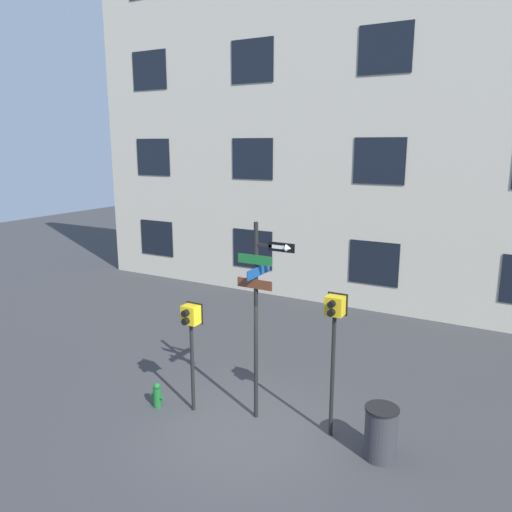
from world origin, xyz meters
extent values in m
plane|color=#38383A|center=(0.00, 0.00, 0.00)|extent=(60.00, 60.00, 0.00)
cube|color=beige|center=(0.00, 8.87, 6.91)|extent=(24.00, 0.60, 13.82)
cube|color=black|center=(-9.60, 8.55, 1.73)|extent=(1.73, 0.03, 1.51)
cube|color=black|center=(-4.80, 8.55, 1.73)|extent=(1.73, 0.03, 1.51)
cube|color=black|center=(0.00, 8.55, 1.73)|extent=(1.73, 0.03, 1.51)
cube|color=black|center=(-9.60, 8.55, 5.18)|extent=(1.73, 0.03, 1.51)
cube|color=black|center=(-4.80, 8.55, 5.18)|extent=(1.73, 0.03, 1.51)
cube|color=black|center=(0.00, 8.55, 5.18)|extent=(1.73, 0.03, 1.51)
cube|color=black|center=(-9.60, 8.55, 8.64)|extent=(1.73, 0.03, 1.51)
cube|color=black|center=(-4.80, 8.55, 8.64)|extent=(1.73, 0.03, 1.51)
cube|color=black|center=(0.00, 8.55, 8.64)|extent=(1.73, 0.03, 1.51)
cylinder|color=black|center=(-0.13, 0.53, 2.11)|extent=(0.09, 0.09, 4.23)
cube|color=black|center=(0.15, 0.53, 3.78)|extent=(0.57, 0.05, 0.05)
cube|color=#196B2D|center=(-0.13, 0.47, 3.48)|extent=(0.75, 0.02, 0.19)
cube|color=#14478C|center=(-0.07, 0.53, 3.23)|extent=(0.02, 0.91, 0.19)
cube|color=brown|center=(-0.13, 0.47, 2.98)|extent=(0.79, 0.02, 0.19)
cube|color=black|center=(0.44, 0.51, 3.78)|extent=(0.56, 0.02, 0.18)
cube|color=white|center=(0.40, 0.50, 3.78)|extent=(0.32, 0.01, 0.07)
cone|color=white|center=(0.60, 0.50, 3.78)|extent=(0.10, 0.14, 0.14)
cylinder|color=black|center=(-1.47, 0.10, 1.00)|extent=(0.08, 0.08, 2.01)
cube|color=gold|center=(-1.47, 0.10, 2.21)|extent=(0.35, 0.26, 0.40)
cube|color=black|center=(-1.47, 0.24, 2.21)|extent=(0.41, 0.02, 0.46)
cylinder|color=black|center=(-1.47, -0.09, 2.30)|extent=(0.14, 0.12, 0.14)
cylinder|color=black|center=(-1.47, -0.09, 2.12)|extent=(0.14, 0.12, 0.14)
cylinder|color=#EA4C14|center=(-1.47, -0.03, 2.30)|extent=(0.11, 0.01, 0.11)
cylinder|color=black|center=(1.51, 0.66, 1.27)|extent=(0.08, 0.08, 2.54)
cube|color=gold|center=(1.51, 0.66, 2.73)|extent=(0.34, 0.26, 0.37)
cube|color=black|center=(1.51, 0.80, 2.73)|extent=(0.40, 0.02, 0.43)
cylinder|color=black|center=(1.51, 0.47, 2.81)|extent=(0.13, 0.12, 0.13)
cylinder|color=black|center=(1.51, 0.47, 2.65)|extent=(0.13, 0.12, 0.13)
cylinder|color=silver|center=(1.51, 0.52, 2.81)|extent=(0.10, 0.01, 0.10)
cylinder|color=#196028|center=(-2.25, -0.19, 0.22)|extent=(0.19, 0.19, 0.44)
sphere|color=#196028|center=(-2.25, -0.19, 0.50)|extent=(0.16, 0.16, 0.16)
cylinder|color=#196028|center=(-2.38, -0.19, 0.24)|extent=(0.08, 0.06, 0.06)
cylinder|color=#196028|center=(-2.11, -0.19, 0.24)|extent=(0.08, 0.06, 0.06)
cylinder|color=#333338|center=(2.58, 0.41, 0.49)|extent=(0.59, 0.59, 0.98)
cylinder|color=black|center=(2.58, 0.41, 1.00)|extent=(0.63, 0.63, 0.04)
camera|label=1|loc=(4.62, -7.93, 5.73)|focal=35.00mm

